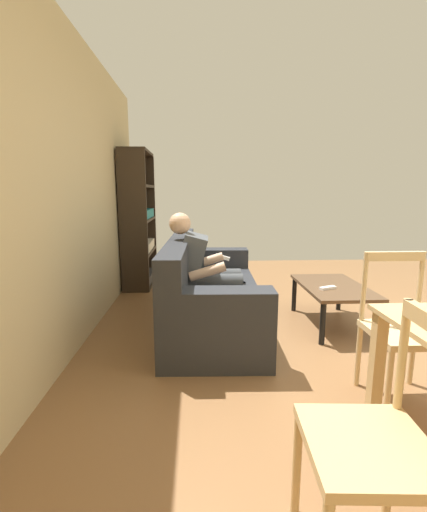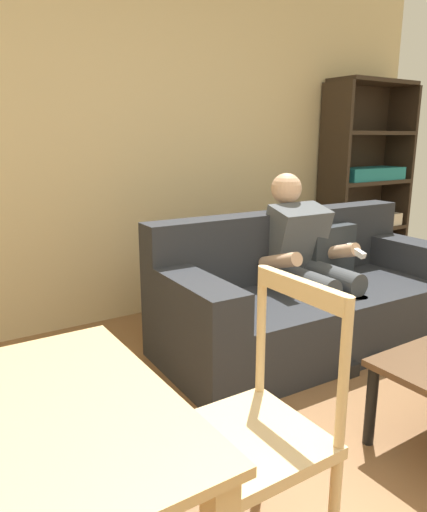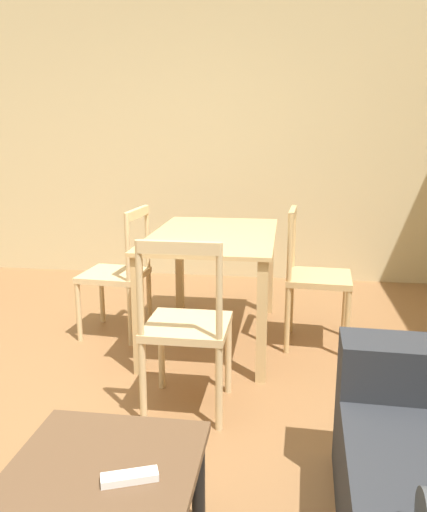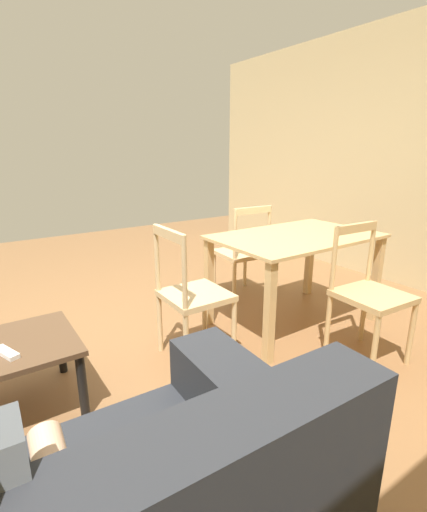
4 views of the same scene
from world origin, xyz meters
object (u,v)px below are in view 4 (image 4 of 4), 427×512
object	(u,v)px
dining_chair_near_wall	(369,295)
dining_table	(296,249)
dining_chair_by_doorway	(242,253)
tv_remote	(7,353)
dining_chair_facing_couch	(192,295)

from	to	relation	value
dining_chair_near_wall	dining_table	bearing A→B (deg)	-89.84
dining_table	dining_chair_by_doorway	world-z (taller)	dining_chair_by_doorway
tv_remote	dining_chair_by_doorway	size ratio (longest dim) A/B	0.19
dining_chair_near_wall	dining_chair_by_doorway	distance (m)	1.37
dining_chair_near_wall	dining_chair_facing_couch	distance (m)	1.20
dining_table	dining_chair_near_wall	distance (m)	0.71
tv_remote	dining_chair_by_doorway	xyz separation A→B (m)	(-2.11, -0.73, 0.02)
dining_chair_by_doorway	dining_table	bearing A→B (deg)	90.20
dining_chair_facing_couch	dining_chair_by_doorway	distance (m)	1.20
dining_chair_near_wall	dining_chair_facing_couch	bearing A→B (deg)	-34.80
tv_remote	dining_chair_facing_couch	bearing A→B (deg)	161.03
tv_remote	dining_table	size ratio (longest dim) A/B	0.13
dining_table	tv_remote	bearing A→B (deg)	1.26
tv_remote	dining_chair_facing_couch	distance (m)	1.13
tv_remote	dining_chair_near_wall	bearing A→B (deg)	141.84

